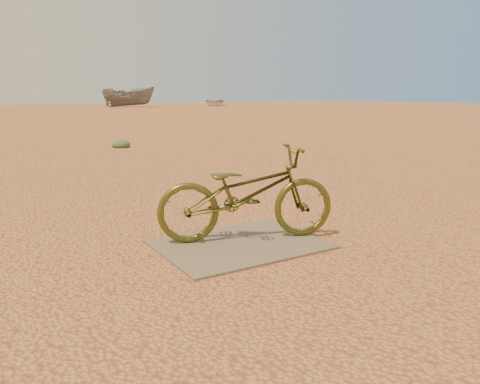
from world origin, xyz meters
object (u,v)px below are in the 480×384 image
plywood_board (240,244)px  bicycle (247,193)px  boat_mid_right (129,97)px  boat_far_right (215,101)px

plywood_board → bicycle: (0.12, 0.08, 0.45)m
boat_mid_right → boat_far_right: boat_mid_right is taller
boat_mid_right → bicycle: bearing=-171.6°
boat_mid_right → boat_far_right: 10.26m
plywood_board → boat_mid_right: boat_mid_right is taller
bicycle → boat_mid_right: boat_mid_right is taller
plywood_board → bicycle: bearing=34.0°
bicycle → boat_mid_right: (13.23, 43.58, 0.55)m
plywood_board → boat_far_right: bearing=62.0°
bicycle → boat_far_right: size_ratio=0.35×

